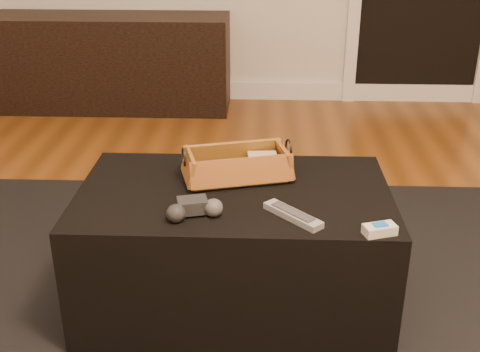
{
  "coord_description": "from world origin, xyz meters",
  "views": [
    {
      "loc": [
        0.26,
        -1.39,
        1.27
      ],
      "look_at": [
        0.19,
        0.32,
        0.49
      ],
      "focal_mm": 45.0,
      "sensor_mm": 36.0,
      "label": 1
    }
  ],
  "objects_px": {
    "wicker_basket": "(237,166)",
    "game_controller": "(194,209)",
    "cream_gadget": "(380,229)",
    "media_cabinet": "(111,63)",
    "silver_remote": "(293,215)",
    "tv_remote": "(233,174)",
    "ottoman": "(234,247)"
  },
  "relations": [
    {
      "from": "silver_remote",
      "to": "cream_gadget",
      "type": "distance_m",
      "value": 0.25
    },
    {
      "from": "media_cabinet",
      "to": "tv_remote",
      "type": "xyz_separation_m",
      "value": [
        0.92,
        -2.09,
        0.15
      ]
    },
    {
      "from": "game_controller",
      "to": "cream_gadget",
      "type": "relative_size",
      "value": 1.77
    },
    {
      "from": "wicker_basket",
      "to": "media_cabinet",
      "type": "bearing_deg",
      "value": 114.22
    },
    {
      "from": "wicker_basket",
      "to": "silver_remote",
      "type": "height_order",
      "value": "wicker_basket"
    },
    {
      "from": "wicker_basket",
      "to": "game_controller",
      "type": "bearing_deg",
      "value": -112.19
    },
    {
      "from": "ottoman",
      "to": "wicker_basket",
      "type": "relative_size",
      "value": 2.58
    },
    {
      "from": "game_controller",
      "to": "cream_gadget",
      "type": "xyz_separation_m",
      "value": [
        0.52,
        -0.08,
        -0.01
      ]
    },
    {
      "from": "ottoman",
      "to": "cream_gadget",
      "type": "bearing_deg",
      "value": -32.17
    },
    {
      "from": "wicker_basket",
      "to": "silver_remote",
      "type": "bearing_deg",
      "value": -57.48
    },
    {
      "from": "game_controller",
      "to": "silver_remote",
      "type": "distance_m",
      "value": 0.29
    },
    {
      "from": "ottoman",
      "to": "cream_gadget",
      "type": "xyz_separation_m",
      "value": [
        0.42,
        -0.26,
        0.22
      ]
    },
    {
      "from": "tv_remote",
      "to": "wicker_basket",
      "type": "bearing_deg",
      "value": 30.87
    },
    {
      "from": "media_cabinet",
      "to": "tv_remote",
      "type": "distance_m",
      "value": 2.29
    },
    {
      "from": "game_controller",
      "to": "cream_gadget",
      "type": "height_order",
      "value": "game_controller"
    },
    {
      "from": "tv_remote",
      "to": "game_controller",
      "type": "relative_size",
      "value": 1.06
    },
    {
      "from": "tv_remote",
      "to": "silver_remote",
      "type": "distance_m",
      "value": 0.32
    },
    {
      "from": "wicker_basket",
      "to": "game_controller",
      "type": "xyz_separation_m",
      "value": [
        -0.11,
        -0.28,
        -0.01
      ]
    },
    {
      "from": "tv_remote",
      "to": "silver_remote",
      "type": "bearing_deg",
      "value": -74.66
    },
    {
      "from": "media_cabinet",
      "to": "game_controller",
      "type": "bearing_deg",
      "value": -70.79
    },
    {
      "from": "game_controller",
      "to": "tv_remote",
      "type": "bearing_deg",
      "value": 69.07
    },
    {
      "from": "media_cabinet",
      "to": "silver_remote",
      "type": "distance_m",
      "value": 2.6
    },
    {
      "from": "wicker_basket",
      "to": "silver_remote",
      "type": "xyz_separation_m",
      "value": [
        0.17,
        -0.27,
        -0.03
      ]
    },
    {
      "from": "media_cabinet",
      "to": "wicker_basket",
      "type": "bearing_deg",
      "value": -65.78
    },
    {
      "from": "silver_remote",
      "to": "cream_gadget",
      "type": "height_order",
      "value": "cream_gadget"
    },
    {
      "from": "media_cabinet",
      "to": "game_controller",
      "type": "relative_size",
      "value": 8.86
    },
    {
      "from": "tv_remote",
      "to": "silver_remote",
      "type": "relative_size",
      "value": 1.05
    },
    {
      "from": "wicker_basket",
      "to": "cream_gadget",
      "type": "height_order",
      "value": "wicker_basket"
    },
    {
      "from": "tv_remote",
      "to": "media_cabinet",
      "type": "bearing_deg",
      "value": 92.77
    },
    {
      "from": "ottoman",
      "to": "game_controller",
      "type": "distance_m",
      "value": 0.32
    },
    {
      "from": "silver_remote",
      "to": "cream_gadget",
      "type": "relative_size",
      "value": 1.79
    },
    {
      "from": "silver_remote",
      "to": "cream_gadget",
      "type": "bearing_deg",
      "value": -19.58
    }
  ]
}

